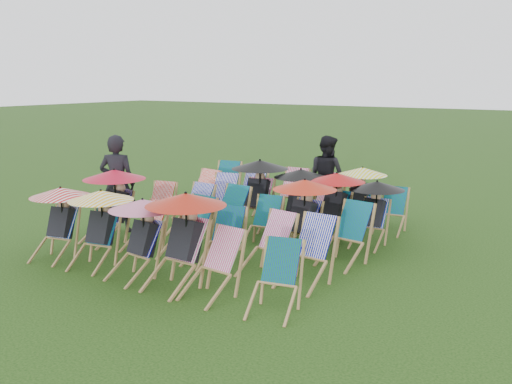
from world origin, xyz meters
The scene contains 33 objects.
ground centered at (0.00, 0.00, 0.00)m, with size 100.00×100.00×0.00m, color black.
deckchair_0 centered at (-2.08, -2.25, 0.62)m, with size 0.99×1.08×1.18m.
deckchair_1 centered at (-1.22, -2.18, 0.64)m, with size 1.02×1.10×1.21m.
deckchair_2 centered at (-0.29, -2.25, 0.63)m, with size 1.00×1.06×1.19m.
deckchair_3 centered at (0.49, -2.22, 0.72)m, with size 1.14×1.20×1.36m.
deckchair_4 centered at (1.09, -2.27, 0.45)m, with size 0.69×0.89×0.91m.
deckchair_5 centered at (2.07, -2.25, 0.44)m, with size 0.73×0.90×0.88m.
deckchair_6 centered at (-2.07, -1.11, 0.70)m, with size 1.12×1.19×1.32m.
deckchair_7 centered at (-1.17, -1.16, 0.42)m, with size 0.62×0.81×0.83m.
deckchair_8 centered at (-0.32, -1.06, 0.49)m, with size 0.75×0.97×0.98m.
deckchair_9 centered at (0.43, -1.11, 0.45)m, with size 0.74×0.92×0.90m.
deckchair_10 centered at (1.24, -1.09, 0.46)m, with size 0.74×0.93×0.92m.
deckchair_11 centered at (1.95, -1.16, 0.48)m, with size 0.68×0.92×0.97m.
deckchair_12 centered at (-2.04, 0.09, 0.44)m, with size 0.73×0.90×0.88m.
deckchair_13 centered at (-1.18, 0.11, 0.46)m, with size 0.66×0.89×0.93m.
deckchair_14 centered at (-0.34, 0.00, 0.50)m, with size 0.75×0.98×0.99m.
deckchair_15 centered at (0.42, 0.11, 0.43)m, with size 0.67×0.86×0.86m.
deckchair_16 centered at (1.17, 0.06, 0.67)m, with size 1.07×1.14×1.28m.
deckchair_17 centered at (2.03, 0.01, 0.48)m, with size 0.75×0.96×0.96m.
deckchair_18 centered at (-1.92, 1.22, 0.49)m, with size 0.80×1.01×0.99m.
deckchair_19 centered at (-1.29, 1.20, 0.48)m, with size 0.78×0.98×0.96m.
deckchair_20 centered at (-0.41, 1.20, 0.71)m, with size 1.13×1.22×1.34m.
deckchair_21 centered at (0.47, 1.27, 0.65)m, with size 1.04×1.08×1.23m.
deckchair_22 centered at (1.22, 1.22, 0.65)m, with size 1.04×1.10×1.23m.
deckchair_23 centered at (2.02, 1.21, 0.61)m, with size 0.97×1.01×1.15m.
deckchair_24 centered at (-2.10, 2.41, 0.50)m, with size 0.81×1.02×1.01m.
deckchair_25 centered at (-1.26, 2.28, 0.48)m, with size 0.73×0.95×0.95m.
deckchair_26 centered at (-0.32, 2.38, 0.50)m, with size 0.68×0.93×1.00m.
deckchair_27 centered at (0.50, 2.41, 0.48)m, with size 0.74×0.96×0.96m.
deckchair_28 centered at (1.26, 2.41, 0.62)m, with size 0.99×1.06×1.18m.
deckchair_29 centered at (1.99, 2.28, 0.42)m, with size 0.60×0.81×0.84m.
person_left centered at (-2.49, -0.49, 0.94)m, with size 0.69×0.45×1.89m, color black.
person_rear centered at (0.34, 2.88, 0.87)m, with size 0.84×0.66×1.74m, color black.
Camera 1 is at (5.53, -8.15, 2.92)m, focal length 40.00 mm.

